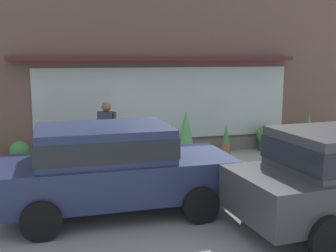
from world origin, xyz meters
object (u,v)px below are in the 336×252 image
at_px(potted_plant_window_center, 308,130).
at_px(potted_plant_corner_tall, 266,137).
at_px(potted_plant_doorstep, 186,135).
at_px(pedestrian_with_handbag, 106,131).
at_px(fire_hydrant, 100,161).
at_px(potted_plant_window_left, 226,140).
at_px(potted_plant_near_hydrant, 19,152).
at_px(parked_car_navy, 111,164).
at_px(potted_plant_low_front, 62,150).

distance_m(potted_plant_window_center, potted_plant_corner_tall, 1.43).
bearing_deg(potted_plant_doorstep, pedestrian_with_handbag, -161.22).
distance_m(fire_hydrant, potted_plant_window_left, 4.14).
bearing_deg(potted_plant_window_left, potted_plant_near_hydrant, 179.85).
bearing_deg(fire_hydrant, pedestrian_with_handbag, 70.37).
xyz_separation_m(pedestrian_with_handbag, potted_plant_doorstep, (2.29, 0.78, -0.38)).
bearing_deg(parked_car_navy, potted_plant_near_hydrant, 116.02).
bearing_deg(potted_plant_near_hydrant, potted_plant_window_left, -0.15).
height_order(potted_plant_near_hydrant, potted_plant_corner_tall, potted_plant_corner_tall).
bearing_deg(potted_plant_window_center, potted_plant_low_front, -178.17).
height_order(potted_plant_doorstep, potted_plant_window_left, potted_plant_doorstep).
bearing_deg(potted_plant_near_hydrant, potted_plant_doorstep, -2.04).
xyz_separation_m(fire_hydrant, potted_plant_low_front, (-0.81, 1.44, -0.01)).
distance_m(parked_car_navy, potted_plant_window_left, 5.37).
height_order(pedestrian_with_handbag, potted_plant_low_front, pedestrian_with_handbag).
distance_m(potted_plant_window_center, potted_plant_low_front, 7.39).
bearing_deg(potted_plant_near_hydrant, fire_hydrant, -40.97).
bearing_deg(parked_car_navy, potted_plant_corner_tall, 36.08).
distance_m(potted_plant_near_hydrant, potted_plant_corner_tall, 7.03).
height_order(potted_plant_near_hydrant, potted_plant_window_center, potted_plant_window_center).
distance_m(potted_plant_low_front, potted_plant_corner_tall, 5.96).
xyz_separation_m(potted_plant_window_center, potted_plant_window_left, (-2.77, -0.06, -0.15)).
xyz_separation_m(potted_plant_low_front, potted_plant_corner_tall, (5.96, 0.24, 0.00)).
bearing_deg(potted_plant_doorstep, parked_car_navy, -124.97).
distance_m(potted_plant_low_front, potted_plant_window_left, 4.62).
relative_size(potted_plant_low_front, potted_plant_window_left, 1.03).
height_order(potted_plant_window_center, potted_plant_window_left, potted_plant_window_center).
bearing_deg(potted_plant_corner_tall, potted_plant_near_hydrant, -179.59).
xyz_separation_m(parked_car_navy, potted_plant_low_front, (-0.82, 3.58, -0.50)).
xyz_separation_m(pedestrian_with_handbag, potted_plant_near_hydrant, (-2.13, 0.94, -0.62)).
bearing_deg(potted_plant_low_front, potted_plant_window_left, 2.18).
relative_size(pedestrian_with_handbag, potted_plant_window_left, 2.05).
bearing_deg(potted_plant_low_front, potted_plant_doorstep, 0.58).
height_order(potted_plant_doorstep, potted_plant_corner_tall, potted_plant_doorstep).
distance_m(potted_plant_doorstep, potted_plant_corner_tall, 2.63).
height_order(fire_hydrant, potted_plant_window_center, potted_plant_window_center).
bearing_deg(potted_plant_corner_tall, potted_plant_window_left, -177.18).
bearing_deg(potted_plant_window_center, parked_car_navy, -149.83).
bearing_deg(fire_hydrant, potted_plant_low_front, 119.30).
relative_size(potted_plant_near_hydrant, potted_plant_doorstep, 0.51).
height_order(potted_plant_corner_tall, potted_plant_window_left, potted_plant_window_left).
relative_size(fire_hydrant, potted_plant_window_center, 0.74).
bearing_deg(potted_plant_window_left, pedestrian_with_handbag, -165.52).
xyz_separation_m(potted_plant_window_center, potted_plant_doorstep, (-4.04, -0.20, 0.09)).
xyz_separation_m(potted_plant_near_hydrant, potted_plant_doorstep, (4.42, -0.16, 0.25)).
height_order(parked_car_navy, potted_plant_corner_tall, parked_car_navy).
bearing_deg(potted_plant_window_center, pedestrian_with_handbag, -171.19).
bearing_deg(fire_hydrant, potted_plant_near_hydrant, 139.03).
xyz_separation_m(potted_plant_corner_tall, potted_plant_window_left, (-1.34, -0.07, -0.02)).
xyz_separation_m(pedestrian_with_handbag, potted_plant_corner_tall, (4.90, 0.99, -0.59)).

